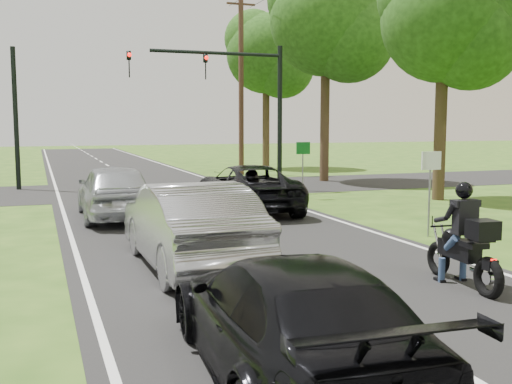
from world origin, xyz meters
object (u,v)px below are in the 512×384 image
at_px(silver_suv, 114,191).
at_px(traffic_signal, 238,91).
at_px(sign_white, 431,173).
at_px(utility_pole_far, 241,82).
at_px(dark_suv, 248,188).
at_px(silver_sedan, 189,225).
at_px(dark_car_behind, 289,317).
at_px(motorcycle_rider, 465,246).
at_px(sign_green, 303,156).

bearing_deg(silver_suv, traffic_signal, -135.47).
bearing_deg(sign_white, utility_pole_far, 85.49).
relative_size(dark_suv, utility_pole_far, 0.54).
relative_size(silver_sedan, utility_pole_far, 0.51).
bearing_deg(silver_sedan, dark_suv, -118.82).
bearing_deg(dark_car_behind, traffic_signal, -103.11).
distance_m(dark_car_behind, utility_pole_far, 27.16).
xyz_separation_m(dark_suv, silver_sedan, (-3.59, -6.78, 0.09)).
relative_size(utility_pole_far, sign_white, 4.71).
height_order(motorcycle_rider, dark_suv, motorcycle_rider).
bearing_deg(traffic_signal, sign_white, -82.95).
bearing_deg(dark_suv, motorcycle_rider, 98.06).
bearing_deg(dark_suv, silver_suv, 6.33).
relative_size(dark_suv, silver_sedan, 1.06).
bearing_deg(silver_sedan, sign_green, -126.82).
height_order(dark_suv, silver_suv, silver_suv).
height_order(motorcycle_rider, traffic_signal, traffic_signal).
height_order(silver_suv, utility_pole_far, utility_pole_far).
bearing_deg(sign_green, dark_car_behind, -115.06).
height_order(dark_suv, silver_sedan, silver_sedan).
relative_size(utility_pole_far, sign_green, 4.71).
xyz_separation_m(utility_pole_far, sign_white, (-1.50, -19.02, -3.49)).
distance_m(dark_suv, silver_sedan, 7.67).
xyz_separation_m(motorcycle_rider, utility_pole_far, (3.77, 23.12, 4.36)).
height_order(dark_suv, sign_white, sign_white).
relative_size(silver_sedan, dark_car_behind, 1.06).
height_order(silver_sedan, silver_suv, silver_sedan).
relative_size(motorcycle_rider, silver_sedan, 0.42).
relative_size(silver_suv, dark_car_behind, 1.01).
bearing_deg(dark_car_behind, motorcycle_rider, -147.14).
xyz_separation_m(motorcycle_rider, sign_white, (2.27, 4.10, 0.87)).
distance_m(motorcycle_rider, traffic_signal, 15.52).
distance_m(silver_sedan, sign_white, 6.52).
height_order(silver_sedan, sign_white, sign_white).
height_order(dark_car_behind, traffic_signal, traffic_signal).
bearing_deg(utility_pole_far, sign_green, -96.73).
xyz_separation_m(motorcycle_rider, dark_suv, (-0.52, 9.79, 0.03)).
relative_size(motorcycle_rider, dark_suv, 0.40).
bearing_deg(traffic_signal, dark_car_behind, -106.61).
xyz_separation_m(traffic_signal, utility_pole_far, (2.86, 8.00, 0.95)).
xyz_separation_m(motorcycle_rider, traffic_signal, (0.91, 15.12, 3.41)).
xyz_separation_m(motorcycle_rider, sign_green, (2.47, 12.10, 0.87)).
relative_size(dark_suv, sign_green, 2.53).
bearing_deg(dark_car_behind, sign_white, -131.78).
distance_m(dark_suv, traffic_signal, 6.47).
distance_m(motorcycle_rider, silver_suv, 10.79).
bearing_deg(sign_green, motorcycle_rider, -101.55).
distance_m(silver_sedan, dark_car_behind, 5.44).
distance_m(utility_pole_far, sign_green, 11.63).
xyz_separation_m(dark_suv, sign_green, (2.99, 2.31, 0.84)).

